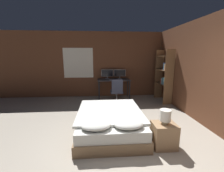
{
  "coord_description": "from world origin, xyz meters",
  "views": [
    {
      "loc": [
        -0.4,
        -2.08,
        1.76
      ],
      "look_at": [
        -0.02,
        2.77,
        0.75
      ],
      "focal_mm": 24.0,
      "sensor_mm": 36.0,
      "label": 1
    }
  ],
  "objects_px": {
    "bed": "(110,121)",
    "monitor_right": "(120,73)",
    "computer_mouse": "(121,80)",
    "nightstand": "(164,135)",
    "office_chair": "(117,93)",
    "bookshelf": "(165,75)",
    "keyboard": "(114,80)",
    "desk": "(114,82)",
    "monitor_left": "(107,73)",
    "bedside_lamp": "(165,115)"
  },
  "relations": [
    {
      "from": "bed",
      "to": "monitor_right",
      "type": "xyz_separation_m",
      "value": [
        0.61,
        2.97,
        0.76
      ]
    },
    {
      "from": "computer_mouse",
      "to": "nightstand",
      "type": "bearing_deg",
      "value": -83.61
    },
    {
      "from": "bed",
      "to": "nightstand",
      "type": "height_order",
      "value": "bed"
    },
    {
      "from": "office_chair",
      "to": "bookshelf",
      "type": "xyz_separation_m",
      "value": [
        1.8,
        0.01,
        0.69
      ]
    },
    {
      "from": "bed",
      "to": "office_chair",
      "type": "relative_size",
      "value": 2.12
    },
    {
      "from": "bed",
      "to": "bookshelf",
      "type": "xyz_separation_m",
      "value": [
        2.19,
        2.12,
        0.8
      ]
    },
    {
      "from": "keyboard",
      "to": "bookshelf",
      "type": "relative_size",
      "value": 0.2
    },
    {
      "from": "monitor_right",
      "to": "computer_mouse",
      "type": "height_order",
      "value": "monitor_right"
    },
    {
      "from": "keyboard",
      "to": "nightstand",
      "type": "bearing_deg",
      "value": -78.77
    },
    {
      "from": "desk",
      "to": "monitor_right",
      "type": "distance_m",
      "value": 0.47
    },
    {
      "from": "keyboard",
      "to": "computer_mouse",
      "type": "distance_m",
      "value": 0.28
    },
    {
      "from": "monitor_left",
      "to": "bookshelf",
      "type": "xyz_separation_m",
      "value": [
        2.11,
        -0.85,
        0.04
      ]
    },
    {
      "from": "bookshelf",
      "to": "monitor_right",
      "type": "bearing_deg",
      "value": 151.65
    },
    {
      "from": "office_chair",
      "to": "monitor_right",
      "type": "bearing_deg",
      "value": 75.77
    },
    {
      "from": "desk",
      "to": "keyboard",
      "type": "relative_size",
      "value": 3.41
    },
    {
      "from": "bedside_lamp",
      "to": "keyboard",
      "type": "relative_size",
      "value": 0.72
    },
    {
      "from": "bedside_lamp",
      "to": "computer_mouse",
      "type": "relative_size",
      "value": 3.96
    },
    {
      "from": "nightstand",
      "to": "bedside_lamp",
      "type": "xyz_separation_m",
      "value": [
        0.0,
        -0.0,
        0.41
      ]
    },
    {
      "from": "nightstand",
      "to": "bedside_lamp",
      "type": "distance_m",
      "value": 0.41
    },
    {
      "from": "monitor_left",
      "to": "monitor_right",
      "type": "relative_size",
      "value": 1.0
    },
    {
      "from": "keyboard",
      "to": "office_chair",
      "type": "relative_size",
      "value": 0.43
    },
    {
      "from": "bookshelf",
      "to": "nightstand",
      "type": "bearing_deg",
      "value": -113.0
    },
    {
      "from": "monitor_right",
      "to": "desk",
      "type": "bearing_deg",
      "value": -143.31
    },
    {
      "from": "bed",
      "to": "monitor_right",
      "type": "height_order",
      "value": "monitor_right"
    },
    {
      "from": "keyboard",
      "to": "monitor_left",
      "type": "bearing_deg",
      "value": 124.1
    },
    {
      "from": "nightstand",
      "to": "office_chair",
      "type": "distance_m",
      "value": 2.87
    },
    {
      "from": "nightstand",
      "to": "keyboard",
      "type": "distance_m",
      "value": 3.39
    },
    {
      "from": "nightstand",
      "to": "office_chair",
      "type": "bearing_deg",
      "value": 102.21
    },
    {
      "from": "monitor_right",
      "to": "office_chair",
      "type": "height_order",
      "value": "monitor_right"
    },
    {
      "from": "monitor_right",
      "to": "office_chair",
      "type": "bearing_deg",
      "value": -104.23
    },
    {
      "from": "monitor_left",
      "to": "bedside_lamp",
      "type": "bearing_deg",
      "value": -75.99
    },
    {
      "from": "computer_mouse",
      "to": "bookshelf",
      "type": "height_order",
      "value": "bookshelf"
    },
    {
      "from": "bedside_lamp",
      "to": "keyboard",
      "type": "xyz_separation_m",
      "value": [
        -0.65,
        3.28,
        0.14
      ]
    },
    {
      "from": "bed",
      "to": "desk",
      "type": "height_order",
      "value": "desk"
    },
    {
      "from": "bedside_lamp",
      "to": "office_chair",
      "type": "bearing_deg",
      "value": 102.21
    },
    {
      "from": "keyboard",
      "to": "monitor_right",
      "type": "bearing_deg",
      "value": 55.9
    },
    {
      "from": "desk",
      "to": "monitor_left",
      "type": "height_order",
      "value": "monitor_left"
    },
    {
      "from": "bed",
      "to": "desk",
      "type": "distance_m",
      "value": 2.83
    },
    {
      "from": "bedside_lamp",
      "to": "keyboard",
      "type": "bearing_deg",
      "value": 101.23
    },
    {
      "from": "bed",
      "to": "office_chair",
      "type": "distance_m",
      "value": 2.14
    },
    {
      "from": "monitor_left",
      "to": "desk",
      "type": "bearing_deg",
      "value": -36.69
    },
    {
      "from": "nightstand",
      "to": "bookshelf",
      "type": "height_order",
      "value": "bookshelf"
    },
    {
      "from": "monitor_right",
      "to": "keyboard",
      "type": "relative_size",
      "value": 1.28
    },
    {
      "from": "nightstand",
      "to": "monitor_left",
      "type": "relative_size",
      "value": 0.97
    },
    {
      "from": "computer_mouse",
      "to": "bedside_lamp",
      "type": "bearing_deg",
      "value": -83.61
    },
    {
      "from": "monitor_right",
      "to": "computer_mouse",
      "type": "bearing_deg",
      "value": -87.21
    },
    {
      "from": "bed",
      "to": "computer_mouse",
      "type": "relative_size",
      "value": 27.46
    },
    {
      "from": "keyboard",
      "to": "bookshelf",
      "type": "distance_m",
      "value": 1.92
    },
    {
      "from": "bedside_lamp",
      "to": "monitor_right",
      "type": "height_order",
      "value": "monitor_right"
    },
    {
      "from": "office_chair",
      "to": "monitor_left",
      "type": "bearing_deg",
      "value": 109.61
    }
  ]
}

